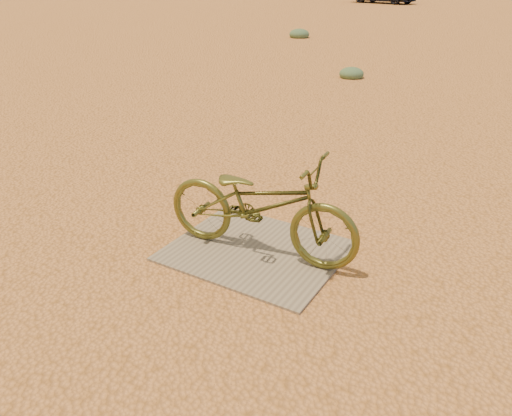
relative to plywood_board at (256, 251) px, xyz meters
The scene contains 5 objects.
ground 0.38m from the plywood_board, 161.28° to the right, with size 120.00×120.00×0.00m, color #D58546.
plywood_board is the anchor object (origin of this frame).
bicycle 0.48m from the plywood_board, 14.46° to the right, with size 0.61×1.76×0.93m, color #53531D.
kale_a 8.14m from the plywood_board, 105.20° to the left, with size 0.56×0.56×0.31m, color #54754B.
kale_c 15.20m from the plywood_board, 114.98° to the left, with size 0.72×0.72×0.40m, color #54754B.
Camera 1 is at (2.34, -3.18, 2.30)m, focal length 35.00 mm.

